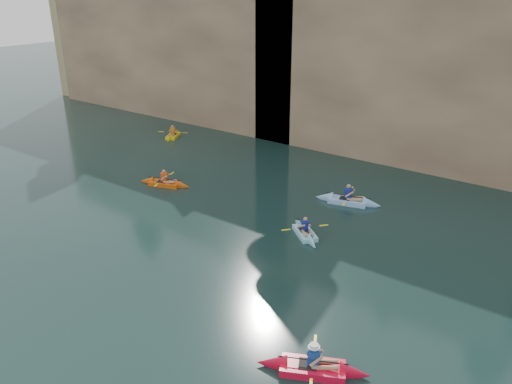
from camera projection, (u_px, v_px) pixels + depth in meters
The scene contains 11 objects.
ground at pixel (114, 348), 15.95m from camera, with size 160.00×160.00×0.00m, color black.
cliff at pixel (437, 54), 35.94m from camera, with size 70.00×16.00×12.00m, color tan.
cliff_slab_west at pixel (167, 53), 41.55m from camera, with size 26.00×2.40×10.56m, color tan.
cliff_slab_center at pixel (431, 75), 29.47m from camera, with size 24.00×2.40×11.40m, color tan.
sea_cave_west at pixel (181, 97), 41.27m from camera, with size 4.50×1.00×4.00m, color black.
sea_cave_center at pixel (331, 128), 33.84m from camera, with size 3.50×1.00×3.20m, color black.
main_kayaker at pixel (313, 367), 14.90m from camera, with size 3.43×2.22×1.28m.
kayaker_orange at pixel (165, 183), 28.57m from camera, with size 3.21×2.27×1.20m.
kayaker_ltblue_near at pixel (305, 232), 22.98m from camera, with size 2.66×2.37×1.14m.
kayaker_yellow at pixel (173, 135), 37.43m from camera, with size 2.05×2.78×1.13m.
kayaker_ltblue_mid at pixel (348, 200), 26.27m from camera, with size 3.58×2.53×1.34m.
Camera 1 is at (11.18, -7.62, 10.82)m, focal length 35.00 mm.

